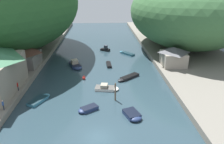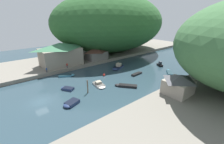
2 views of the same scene
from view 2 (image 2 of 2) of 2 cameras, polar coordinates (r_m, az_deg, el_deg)
The scene contains 20 objects.
water_surface at distance 51.00m, azimuth 8.59°, elevation 0.20°, with size 130.00×130.00×0.00m, color #283D47.
left_bank at distance 69.32m, azimuth -6.83°, elevation 6.28°, with size 22.00×120.00×1.10m.
right_bank at distance 40.17m, azimuth 36.18°, elevation -8.86°, with size 22.00×120.00×1.10m.
hillside_left at distance 74.55m, azimuth -0.28°, elevation 18.17°, with size 40.51×56.72×26.50m.
waterfront_building at distance 55.64m, azimuth -19.00°, elevation 6.59°, with size 9.39×14.15×7.87m.
boathouse_shed at distance 60.27m, azimuth -5.94°, elevation 7.17°, with size 5.81×8.37×4.94m.
right_bank_cottage at distance 36.43m, azimuth 24.02°, elevation -4.20°, with size 5.72×6.19×4.52m.
boat_cabin_cruiser at distance 33.26m, azimuth -15.48°, elevation -11.51°, with size 3.08×3.98×0.71m.
boat_small_dinghy at distance 39.96m, azimuth 5.02°, elevation -5.18°, with size 5.48×4.90×0.56m.
boat_near_quay at distance 48.55m, azimuth 9.69°, elevation -0.60°, with size 1.39×4.89×0.54m.
boat_mid_channel at distance 53.24m, azimuth 2.19°, elevation 1.90°, with size 4.05×6.14×1.68m.
boat_far_right_bank at distance 48.57m, azimuth -16.73°, elevation -1.20°, with size 3.65×5.01×0.54m.
boat_red_skiff at distance 58.88m, azimuth 17.64°, elevation 2.79°, with size 3.51×2.64×1.75m.
boat_moored_right at distance 39.92m, azimuth -16.82°, elevation -6.04°, with size 3.64×3.11×0.61m.
boat_white_cruiser at distance 52.75m, azimuth 20.98°, elevation 0.00°, with size 4.54×5.17×0.50m.
boat_open_rowboat at distance 40.27m, azimuth -4.86°, elevation -4.84°, with size 4.91×2.75×1.13m.
mooring_post_second at distance 36.61m, azimuth -9.30°, elevation -5.44°, with size 0.29×0.29×3.39m.
channel_buoy_near at distance 46.63m, azimuth -3.04°, elevation -1.05°, with size 0.68×0.68×1.02m.
person_on_quay at distance 52.51m, azimuth -16.74°, elevation 2.55°, with size 0.32×0.43×1.69m.
person_by_boathouse at distance 50.45m, azimuth -23.69°, elevation 0.91°, with size 0.31×0.43×1.69m.
Camera 2 is at (31.84, -5.70, 17.68)m, focal length 24.00 mm.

